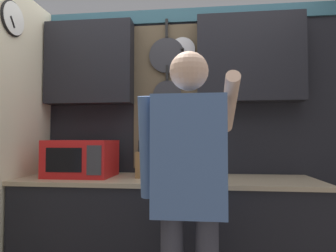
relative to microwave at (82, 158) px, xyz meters
name	(u,v)px	position (x,y,z in m)	size (l,w,h in m)	color
base_cabinet_counter	(167,243)	(0.65, 0.00, -0.61)	(2.15, 0.64, 0.94)	black
back_wall_unit	(171,110)	(0.66, 0.29, 0.39)	(2.72, 0.20, 2.33)	black
microwave	(82,158)	(0.00, 0.00, 0.00)	(0.48, 0.38, 0.28)	red
knife_block	(145,164)	(0.49, 0.00, -0.04)	(0.11, 0.15, 0.28)	brown
utensil_crock	(191,167)	(0.84, 0.00, -0.06)	(0.11, 0.11, 0.32)	white
person	(189,181)	(0.85, -0.62, -0.07)	(0.54, 0.62, 1.68)	#383842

